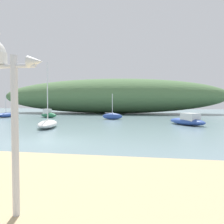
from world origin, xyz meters
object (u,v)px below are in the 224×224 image
Objects in this scene: motorboat_inner_mooring at (48,114)px; motorboat_outer_mooring at (188,121)px; sailboat_far_left at (112,116)px; sailboat_far_right at (48,124)px; mast_structure at (1,74)px; sailboat_west_reach at (6,115)px.

motorboat_outer_mooring is (17.09, -7.20, -0.03)m from motorboat_inner_mooring.
sailboat_far_left is 0.58× the size of sailboat_far_right.
sailboat_west_reach is (-17.86, 26.16, -2.29)m from mast_structure.
sailboat_west_reach reaches higher than motorboat_inner_mooring.
motorboat_inner_mooring is at bearing 157.14° from motorboat_outer_mooring.
sailboat_far_right is at bearing 112.97° from mast_structure.
motorboat_inner_mooring reaches higher than motorboat_outer_mooring.
motorboat_outer_mooring is at bearing -35.09° from sailboat_far_left.
motorboat_inner_mooring is (6.06, 0.31, 0.13)m from sailboat_west_reach.
sailboat_far_right reaches higher than motorboat_inner_mooring.
mast_structure is at bearing -65.97° from motorboat_inner_mooring.
sailboat_west_reach is 15.12m from sailboat_far_left.
mast_structure is 0.71× the size of motorboat_outer_mooring.
sailboat_west_reach is at bearing 124.33° from mast_structure.
motorboat_inner_mooring is at bearing 115.35° from sailboat_far_right.
mast_structure is 25.19m from sailboat_far_left.
mast_structure is at bearing -55.67° from sailboat_west_reach.
motorboat_inner_mooring is 12.84m from sailboat_far_right.
mast_structure is 0.56× the size of sailboat_far_right.
sailboat_west_reach is 1.19× the size of sailboat_far_left.
sailboat_west_reach is 6.07m from motorboat_inner_mooring.
sailboat_far_right reaches higher than motorboat_outer_mooring.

